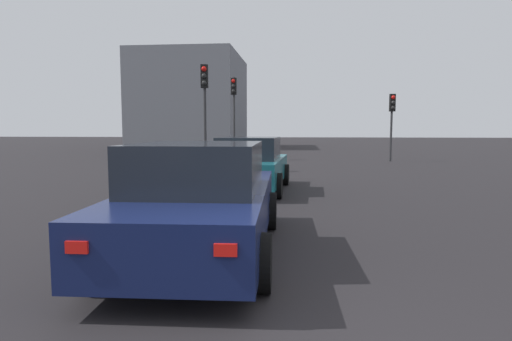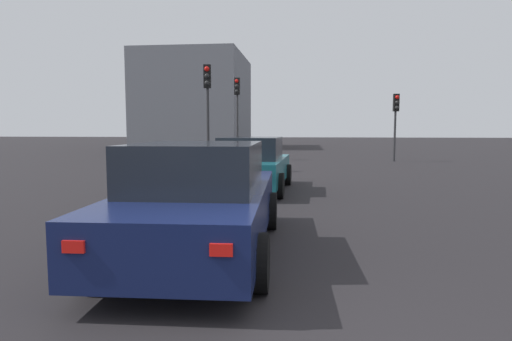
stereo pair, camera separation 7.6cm
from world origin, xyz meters
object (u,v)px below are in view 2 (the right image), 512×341
(car_teal_right_lead, at_px, (252,165))
(traffic_light_near_left, at_px, (207,95))
(traffic_light_far_left, at_px, (237,101))
(car_navy_right_second, at_px, (200,200))
(traffic_light_near_right, at_px, (396,113))

(car_teal_right_lead, xyz_separation_m, traffic_light_near_left, (5.00, 2.36, 2.30))
(traffic_light_near_left, bearing_deg, traffic_light_far_left, 172.91)
(car_teal_right_lead, distance_m, car_navy_right_second, 6.07)
(traffic_light_near_left, bearing_deg, traffic_light_near_right, 121.21)
(traffic_light_near_left, height_order, traffic_light_near_right, traffic_light_near_left)
(traffic_light_near_right, bearing_deg, car_teal_right_lead, -36.88)
(car_teal_right_lead, xyz_separation_m, traffic_light_near_right, (11.35, -6.17, 1.81))
(car_navy_right_second, xyz_separation_m, traffic_light_near_right, (17.42, -6.16, 1.79))
(traffic_light_near_right, bearing_deg, traffic_light_far_left, -99.07)
(car_navy_right_second, bearing_deg, traffic_light_near_left, 10.15)
(car_navy_right_second, bearing_deg, traffic_light_far_left, 5.17)
(car_navy_right_second, distance_m, traffic_light_near_left, 11.54)
(car_teal_right_lead, relative_size, traffic_light_near_left, 1.01)
(traffic_light_near_left, distance_m, traffic_light_near_right, 10.65)
(car_teal_right_lead, relative_size, traffic_light_near_right, 1.22)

